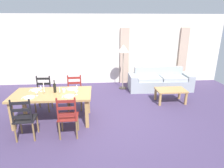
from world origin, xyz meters
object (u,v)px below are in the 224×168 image
at_px(wine_glass_near_right, 76,90).
at_px(standing_lamp, 123,51).
at_px(dining_chair_near_left, 24,119).
at_px(couch, 159,82).
at_px(wine_glass_far_left, 41,87).
at_px(wine_glass_near_left, 36,91).
at_px(dining_chair_far_left, 43,93).
at_px(wine_bottle, 55,88).
at_px(coffee_table, 171,91).
at_px(wine_glass_far_right, 77,87).
at_px(dining_chair_far_right, 75,92).
at_px(coffee_cup_primary, 64,90).
at_px(dining_chair_near_right, 68,117).
at_px(dining_table, 52,96).

bearing_deg(wine_glass_near_right, standing_lamp, 59.51).
height_order(dining_chair_near_left, couch, dining_chair_near_left).
relative_size(dining_chair_near_left, wine_glass_far_left, 5.96).
height_order(wine_glass_near_left, wine_glass_far_left, same).
relative_size(dining_chair_far_left, couch, 0.42).
bearing_deg(wine_bottle, standing_lamp, 48.70).
bearing_deg(coffee_table, dining_chair_far_left, -176.97).
height_order(wine_glass_near_right, wine_glass_far_right, same).
height_order(dining_chair_far_right, coffee_cup_primary, dining_chair_far_right).
xyz_separation_m(dining_chair_near_right, wine_glass_near_right, (0.14, 0.58, 0.38)).
xyz_separation_m(wine_glass_far_right, couch, (2.82, 2.02, -0.57)).
relative_size(wine_bottle, coffee_table, 0.35).
xyz_separation_m(wine_glass_far_left, couch, (3.71, 1.99, -0.57)).
bearing_deg(wine_glass_far_left, dining_chair_far_left, 102.55).
bearing_deg(wine_glass_far_left, wine_bottle, -15.52).
bearing_deg(dining_table, wine_glass_near_right, -14.26).
bearing_deg(wine_glass_far_right, coffee_cup_primary, -167.20).
height_order(dining_chair_near_right, wine_glass_far_left, dining_chair_near_right).
distance_m(dining_chair_far_right, wine_glass_near_left, 1.22).
distance_m(wine_glass_far_right, coffee_table, 2.94).
bearing_deg(dining_chair_far_left, wine_glass_near_right, -40.50).
bearing_deg(wine_bottle, coffee_cup_primary, -1.05).
height_order(wine_bottle, couch, wine_bottle).
distance_m(dining_table, wine_glass_near_left, 0.40).
distance_m(dining_chair_near_right, wine_bottle, 0.96).
xyz_separation_m(wine_glass_far_right, coffee_table, (2.78, 0.80, -0.51)).
xyz_separation_m(dining_chair_near_right, dining_chair_far_left, (-0.89, 1.46, 0.00)).
xyz_separation_m(dining_chair_near_right, wine_glass_far_left, (-0.76, 0.89, 0.38)).
bearing_deg(couch, wine_glass_far_left, -151.84).
bearing_deg(standing_lamp, dining_chair_far_left, -147.22).
bearing_deg(dining_table, wine_bottle, 36.74).
bearing_deg(couch, wine_glass_near_left, -148.62).
xyz_separation_m(dining_chair_near_left, coffee_cup_primary, (0.70, 0.80, 0.32)).
relative_size(dining_chair_far_left, coffee_table, 1.07).
relative_size(dining_chair_near_right, wine_glass_far_left, 5.96).
distance_m(dining_chair_near_right, wine_glass_far_right, 0.94).
bearing_deg(coffee_cup_primary, dining_chair_far_left, 136.02).
height_order(dining_chair_near_right, coffee_cup_primary, dining_chair_near_right).
xyz_separation_m(coffee_table, standing_lamp, (-1.31, 1.40, 1.06)).
xyz_separation_m(dining_chair_far_right, wine_glass_far_left, (-0.75, -0.58, 0.38)).
height_order(dining_table, couch, couch).
relative_size(wine_glass_far_right, couch, 0.07).
height_order(dining_chair_far_right, wine_bottle, wine_bottle).
xyz_separation_m(wine_glass_near_right, wine_glass_far_right, (-0.01, 0.27, 0.00)).
bearing_deg(wine_glass_near_right, dining_chair_far_right, 99.64).
xyz_separation_m(wine_glass_near_left, coffee_cup_primary, (0.59, 0.18, -0.07)).
xyz_separation_m(dining_table, dining_chair_far_right, (0.46, 0.73, -0.19)).
xyz_separation_m(wine_glass_near_right, coffee_table, (2.77, 1.08, -0.51)).
height_order(wine_glass_near_left, standing_lamp, standing_lamp).
xyz_separation_m(dining_table, dining_chair_far_left, (-0.42, 0.72, -0.19)).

